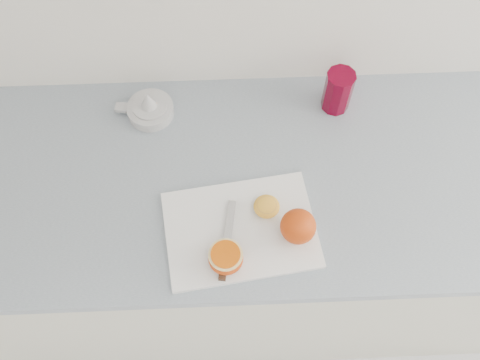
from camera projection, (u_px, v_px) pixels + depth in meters
The scene contains 8 objects.
counter at pixel (247, 241), 1.71m from camera, with size 2.35×0.64×0.89m.
cutting_board at pixel (241, 230), 1.25m from camera, with size 0.35×0.25×0.01m, color white.
whole_orange at pixel (298, 226), 1.20m from camera, with size 0.08×0.08×0.08m.
half_orange at pixel (226, 258), 1.18m from camera, with size 0.08×0.08×0.05m.
squeezed_shell at pixel (267, 206), 1.25m from camera, with size 0.06×0.06×0.03m.
paring_knife at pixel (225, 255), 1.20m from camera, with size 0.05×0.20×0.01m.
citrus_juicer at pixel (150, 108), 1.39m from camera, with size 0.15×0.12×0.08m.
red_tumbler at pixel (338, 92), 1.37m from camera, with size 0.08×0.08×0.12m.
Camera 1 is at (-0.16, 1.06, 2.05)m, focal length 40.00 mm.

